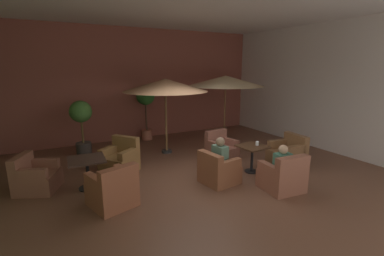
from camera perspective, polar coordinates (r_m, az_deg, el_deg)
name	(u,v)px	position (r m, az deg, el deg)	size (l,w,h in m)	color
ground_plane	(200,176)	(6.98, 1.75, -9.85)	(9.41, 8.80, 0.02)	brown
wall_back_brick	(142,84)	(10.46, -10.44, 8.89)	(9.41, 0.08, 4.01)	brown
wall_right_plain	(329,88)	(9.71, 26.60, 7.48)	(0.08, 8.80, 4.01)	silver
ceiling_slab	(202,2)	(6.59, 2.01, 24.71)	(9.41, 8.80, 0.06)	silver
cafe_table_front_left	(252,152)	(7.19, 12.40, -4.87)	(0.71, 0.71, 0.69)	black
armchair_front_left_north	(221,150)	(8.02, 6.07, -4.49)	(0.82, 0.83, 0.85)	brown
armchair_front_left_east	(218,171)	(6.48, 5.50, -8.82)	(0.86, 0.83, 0.77)	brown
armchair_front_left_south	(283,177)	(6.41, 18.33, -9.59)	(0.86, 0.87, 0.85)	brown
armchair_front_left_west	(288,154)	(7.95, 19.23, -5.21)	(0.86, 0.87, 0.86)	brown
cafe_table_front_right	(87,166)	(6.51, -20.97, -7.33)	(0.81, 0.81, 0.69)	black
armchair_front_right_north	(120,159)	(7.35, -14.65, -6.34)	(1.07, 1.07, 0.88)	brown
armchair_front_right_east	(36,177)	(6.98, -29.72, -8.89)	(1.03, 1.04, 0.81)	brown
armchair_front_right_south	(113,190)	(5.66, -16.12, -12.28)	(0.95, 0.98, 0.87)	brown
patio_umbrella_tall_red	(165,85)	(8.35, -5.56, 8.82)	(2.56, 2.56, 2.31)	#2D2D2D
patio_umbrella_center_beige	(225,81)	(9.78, 6.97, 9.65)	(2.66, 2.66, 2.35)	#2D2D2D
potted_tree_left_corner	(146,102)	(10.10, -9.59, 5.27)	(0.67, 0.67, 1.96)	#AC614A
potted_tree_mid_left	(81,121)	(8.78, -21.99, 1.45)	(0.65, 0.65, 1.69)	#3F3835
patron_blue_shirt	(282,160)	(6.32, 18.28, -6.36)	(0.37, 0.26, 0.62)	#42765F
patron_by_window	(220,153)	(6.37, 5.83, -5.22)	(0.27, 0.38, 0.68)	#53735E
iced_drink_cup	(257,143)	(7.20, 13.38, -3.10)	(0.08, 0.08, 0.11)	white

